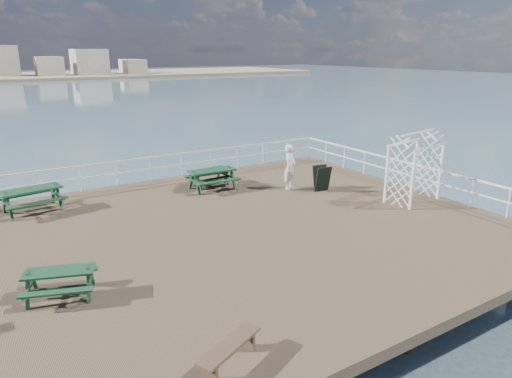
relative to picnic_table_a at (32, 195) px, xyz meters
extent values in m
cube|color=brown|center=(4.91, -5.21, -0.77)|extent=(18.00, 14.00, 0.30)
plane|color=#405F6C|center=(4.91, 34.79, -2.62)|extent=(300.00, 300.00, 0.00)
cube|color=tan|center=(19.91, 129.79, -2.22)|extent=(160.00, 40.00, 0.80)
cube|color=beige|center=(18.91, 126.79, 0.68)|extent=(7.00, 8.00, 5.00)
cube|color=beige|center=(29.91, 126.79, 1.68)|extent=(9.00, 8.00, 7.00)
cube|color=beige|center=(42.91, 126.79, 0.18)|extent=(6.00, 8.00, 4.00)
cylinder|color=#4E3C28|center=(12.41, 0.29, -1.97)|extent=(0.36, 0.36, 2.10)
cube|color=silver|center=(4.91, 1.64, 0.43)|extent=(17.70, 0.07, 0.07)
cube|color=silver|center=(4.91, 1.64, -0.07)|extent=(17.70, 0.05, 0.05)
cube|color=silver|center=(13.76, -5.21, 0.43)|extent=(0.07, 13.70, 0.07)
cube|color=silver|center=(13.76, -5.21, -0.07)|extent=(0.05, 13.70, 0.05)
cube|color=#14381D|center=(0.00, 0.00, 0.20)|extent=(2.09, 1.08, 0.07)
cube|color=#14381D|center=(-0.11, 0.66, -0.12)|extent=(2.01, 0.59, 0.06)
cube|color=#14381D|center=(0.11, -0.66, -0.12)|extent=(2.01, 0.59, 0.06)
cube|color=#14381D|center=(-0.82, -0.13, -0.14)|extent=(0.34, 1.60, 0.07)
cube|color=#14381D|center=(0.82, 0.13, -0.14)|extent=(0.34, 1.60, 0.07)
cube|color=#14381D|center=(-0.87, 0.20, -0.20)|extent=(0.18, 0.58, 0.97)
cube|color=#14381D|center=(-0.77, -0.46, -0.20)|extent=(0.18, 0.58, 0.97)
cube|color=#14381D|center=(0.77, 0.46, -0.20)|extent=(0.18, 0.58, 0.97)
cube|color=#14381D|center=(0.87, -0.20, -0.20)|extent=(0.18, 0.58, 0.97)
cube|color=#14381D|center=(0.00, 0.00, -0.34)|extent=(1.76, 0.37, 0.07)
cube|color=#14381D|center=(6.85, -0.31, 0.05)|extent=(1.69, 0.80, 0.05)
cube|color=#14381D|center=(6.79, 0.23, -0.21)|extent=(1.65, 0.40, 0.05)
cube|color=#14381D|center=(6.91, -0.85, -0.21)|extent=(1.65, 0.40, 0.05)
cube|color=#14381D|center=(6.17, -0.39, -0.23)|extent=(0.21, 1.31, 0.05)
cube|color=#14381D|center=(7.52, -0.24, -0.23)|extent=(0.21, 1.31, 0.05)
cube|color=#14381D|center=(6.14, -0.12, -0.28)|extent=(0.12, 0.47, 0.79)
cube|color=#14381D|center=(6.20, -0.66, -0.28)|extent=(0.12, 0.47, 0.79)
cube|color=#14381D|center=(7.50, 0.03, -0.28)|extent=(0.12, 0.47, 0.79)
cube|color=#14381D|center=(7.55, -0.51, -0.28)|extent=(0.12, 0.47, 0.79)
cube|color=#14381D|center=(6.85, -0.31, -0.39)|extent=(1.45, 0.23, 0.05)
cube|color=#14381D|center=(6.70, -0.88, 0.17)|extent=(1.95, 0.83, 0.06)
cube|color=#14381D|center=(6.73, -0.24, -0.14)|extent=(1.93, 0.35, 0.05)
cube|color=#14381D|center=(6.67, -1.52, -0.14)|extent=(1.93, 0.35, 0.05)
cube|color=#14381D|center=(5.90, -0.84, -0.16)|extent=(0.15, 1.55, 0.06)
cube|color=#14381D|center=(7.50, -0.92, -0.16)|extent=(0.15, 1.55, 0.06)
cube|color=#14381D|center=(5.91, -0.52, -0.21)|extent=(0.11, 0.55, 0.93)
cube|color=#14381D|center=(5.88, -1.16, -0.21)|extent=(0.11, 0.55, 0.93)
cube|color=#14381D|center=(7.51, -0.60, -0.21)|extent=(0.11, 0.55, 0.93)
cube|color=#14381D|center=(7.48, -1.24, -0.21)|extent=(0.11, 0.55, 0.93)
cube|color=#14381D|center=(6.70, -0.88, -0.35)|extent=(1.71, 0.16, 0.06)
cube|color=#14381D|center=(-0.21, -6.79, 0.02)|extent=(1.68, 1.11, 0.05)
cube|color=#14381D|center=(-0.03, -6.30, -0.23)|extent=(1.55, 0.74, 0.04)
cube|color=#14381D|center=(-0.39, -7.29, -0.23)|extent=(1.55, 0.74, 0.04)
cube|color=#14381D|center=(-0.82, -6.57, -0.25)|extent=(0.49, 1.21, 0.05)
cube|color=#14381D|center=(0.41, -7.01, -0.25)|extent=(0.49, 1.21, 0.05)
cube|color=#14381D|center=(-0.74, -6.33, -0.29)|extent=(0.22, 0.45, 0.76)
cube|color=#14381D|center=(-0.91, -6.82, -0.29)|extent=(0.22, 0.45, 0.76)
cube|color=#14381D|center=(0.50, -6.77, -0.29)|extent=(0.22, 0.45, 0.76)
cube|color=#14381D|center=(0.32, -7.26, -0.29)|extent=(0.22, 0.45, 0.76)
cube|color=#14381D|center=(-0.21, -6.79, -0.40)|extent=(1.34, 0.54, 0.05)
cube|color=#4E3C28|center=(1.97, -11.01, -0.21)|extent=(1.53, 0.96, 0.06)
cube|color=#4E3C28|center=(1.45, -11.25, -0.43)|extent=(0.20, 0.33, 0.38)
cube|color=#4E3C28|center=(2.49, -10.78, -0.43)|extent=(0.20, 0.33, 0.38)
cube|color=silver|center=(11.62, -6.97, 0.45)|extent=(0.09, 0.09, 2.15)
cube|color=silver|center=(11.46, -5.91, 0.45)|extent=(0.09, 0.09, 2.15)
cube|color=silver|center=(13.56, -6.67, 0.45)|extent=(0.09, 0.09, 2.15)
cube|color=silver|center=(13.40, -5.61, 0.45)|extent=(0.09, 0.09, 2.15)
cube|color=silver|center=(12.59, -6.82, 1.56)|extent=(2.13, 0.40, 0.07)
cube|color=silver|center=(12.43, -5.76, 1.56)|extent=(2.13, 0.40, 0.07)
cube|color=silver|center=(12.51, -6.29, 2.02)|extent=(2.13, 0.39, 0.06)
cube|color=black|center=(10.35, -3.61, -0.10)|extent=(0.68, 0.36, 1.06)
cube|color=black|center=(10.38, -3.39, -0.10)|extent=(0.68, 0.36, 1.06)
imported|color=white|center=(9.46, -2.53, 0.31)|extent=(0.81, 0.74, 1.86)
camera|label=1|loc=(-1.36, -17.29, 4.93)|focal=32.00mm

